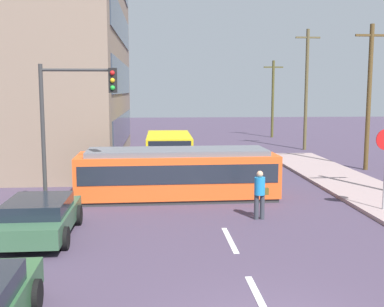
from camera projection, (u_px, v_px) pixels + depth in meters
The scene contains 13 objects.
ground_plane at pixel (213, 207), 17.91m from camera, with size 120.00×120.00×0.00m, color #45384E.
lane_stripe_1 at pixel (259, 299), 10.00m from camera, with size 0.16×2.40×0.01m, color silver.
lane_stripe_2 at pixel (230, 240), 13.95m from camera, with size 0.16×2.40×0.01m, color silver.
lane_stripe_3 at pixel (196, 172), 25.43m from camera, with size 0.16×2.40×0.01m, color silver.
lane_stripe_4 at pixel (189, 157), 31.36m from camera, with size 0.16×2.40×0.01m, color silver.
streetcar_tram at pixel (177, 173), 19.26m from camera, with size 8.01×2.70×2.01m.
city_bus at pixel (169, 147), 27.88m from camera, with size 2.60×5.87×1.80m.
pedestrian_crossing at pixel (260, 192), 16.08m from camera, with size 0.51×0.36×1.67m.
parked_sedan_mid at pixel (39, 217), 14.14m from camera, with size 2.10×4.11×1.19m.
traffic_light_mast at pixel (72, 111), 16.27m from camera, with size 2.62×0.33×5.23m.
utility_pole_mid at pixel (369, 95), 25.80m from camera, with size 1.80×0.24×7.86m.
utility_pole_far at pixel (306, 88), 34.64m from camera, with size 1.80×0.24×8.72m.
utility_pole_distant at pixel (273, 97), 44.08m from camera, with size 1.80×0.24×7.07m.
Camera 1 is at (-2.13, -7.38, 4.34)m, focal length 44.60 mm.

